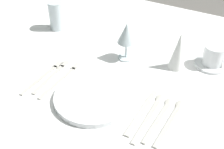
# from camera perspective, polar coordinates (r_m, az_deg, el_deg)

# --- Properties ---
(dining_table) EXTENTS (1.80, 1.11, 0.74)m
(dining_table) POSITION_cam_1_polar(r_m,az_deg,el_deg) (1.16, 3.12, -0.48)
(dining_table) COLOR white
(dining_table) RESTS_ON ground
(dinner_plate) EXTENTS (0.26, 0.26, 0.02)m
(dinner_plate) POSITION_cam_1_polar(r_m,az_deg,el_deg) (0.93, -3.59, -4.50)
(dinner_plate) COLOR white
(dinner_plate) RESTS_ON dining_table
(fork_outer) EXTENTS (0.02, 0.23, 0.00)m
(fork_outer) POSITION_cam_1_polar(r_m,az_deg,el_deg) (1.03, -9.79, -0.77)
(fork_outer) COLOR beige
(fork_outer) RESTS_ON dining_table
(fork_inner) EXTENTS (0.03, 0.21, 0.00)m
(fork_inner) POSITION_cam_1_polar(r_m,az_deg,el_deg) (1.05, -11.56, -0.09)
(fork_inner) COLOR beige
(fork_inner) RESTS_ON dining_table
(fork_salad) EXTENTS (0.02, 0.22, 0.00)m
(fork_salad) POSITION_cam_1_polar(r_m,az_deg,el_deg) (1.05, -13.22, -0.23)
(fork_salad) COLOR beige
(fork_salad) RESTS_ON dining_table
(dinner_knife) EXTENTS (0.02, 0.22, 0.00)m
(dinner_knife) POSITION_cam_1_polar(r_m,az_deg,el_deg) (0.89, 5.80, -7.57)
(dinner_knife) COLOR beige
(dinner_knife) RESTS_ON dining_table
(spoon_soup) EXTENTS (0.03, 0.23, 0.01)m
(spoon_soup) POSITION_cam_1_polar(r_m,az_deg,el_deg) (0.90, 7.94, -7.24)
(spoon_soup) COLOR beige
(spoon_soup) RESTS_ON dining_table
(spoon_dessert) EXTENTS (0.03, 0.21, 0.01)m
(spoon_dessert) POSITION_cam_1_polar(r_m,az_deg,el_deg) (0.90, 9.87, -7.64)
(spoon_dessert) COLOR beige
(spoon_dessert) RESTS_ON dining_table
(spoon_tea) EXTENTS (0.03, 0.22, 0.01)m
(spoon_tea) POSITION_cam_1_polar(r_m,az_deg,el_deg) (0.89, 11.96, -8.17)
(spoon_tea) COLOR beige
(spoon_tea) RESTS_ON dining_table
(saucer_left) EXTENTS (0.12, 0.12, 0.01)m
(saucer_left) POSITION_cam_1_polar(r_m,az_deg,el_deg) (1.14, 19.05, 1.93)
(saucer_left) COLOR white
(saucer_left) RESTS_ON dining_table
(coffee_cup_left) EXTENTS (0.10, 0.08, 0.07)m
(coffee_cup_left) POSITION_cam_1_polar(r_m,az_deg,el_deg) (1.11, 19.58, 3.66)
(coffee_cup_left) COLOR white
(coffee_cup_left) RESTS_ON saucer_left
(wine_glass_centre) EXTENTS (0.07, 0.07, 0.15)m
(wine_glass_centre) POSITION_cam_1_polar(r_m,az_deg,el_deg) (1.06, 2.93, 7.92)
(wine_glass_centre) COLOR silver
(wine_glass_centre) RESTS_ON dining_table
(drink_tumbler) EXTENTS (0.07, 0.07, 0.13)m
(drink_tumbler) POSITION_cam_1_polar(r_m,az_deg,el_deg) (1.32, -10.88, 11.39)
(drink_tumbler) COLOR silver
(drink_tumbler) RESTS_ON dining_table
(napkin_folded) EXTENTS (0.06, 0.06, 0.14)m
(napkin_folded) POSITION_cam_1_polar(r_m,az_deg,el_deg) (1.05, 13.04, 4.57)
(napkin_folded) COLOR white
(napkin_folded) RESTS_ON dining_table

